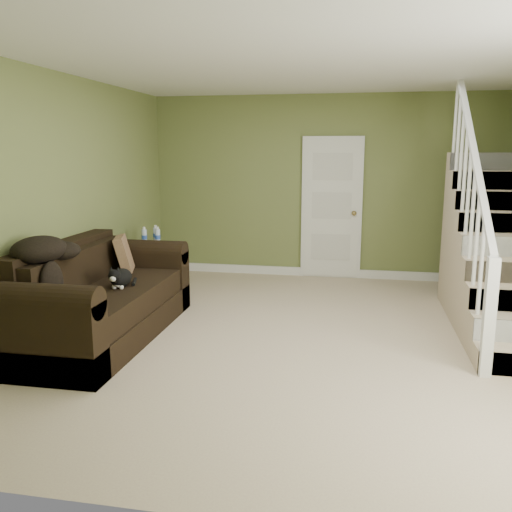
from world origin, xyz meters
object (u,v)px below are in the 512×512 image
at_px(sofa, 98,302).
at_px(banana, 91,295).
at_px(side_table, 154,268).
at_px(cat, 120,278).

bearing_deg(sofa, banana, -69.65).
bearing_deg(sofa, side_table, 92.16).
relative_size(sofa, banana, 13.93).
bearing_deg(cat, side_table, 96.18).
xyz_separation_m(side_table, cat, (0.30, -1.63, 0.27)).
bearing_deg(side_table, sofa, -87.84).
height_order(sofa, banana, sofa).
distance_m(sofa, side_table, 1.67).
relative_size(sofa, side_table, 2.72).
xyz_separation_m(side_table, banana, (0.20, -2.04, 0.20)).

